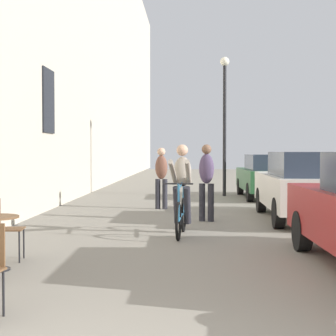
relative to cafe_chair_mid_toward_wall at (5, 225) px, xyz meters
The scene contains 7 objects.
cafe_chair_mid_toward_wall is the anchor object (origin of this frame).
cyclist_on_bicycle 3.57m from the cafe_chair_mid_toward_wall, 45.15° to the left, with size 0.52×1.76×1.74m.
pedestrian_near 5.39m from the cafe_chair_mid_toward_wall, 55.49° to the left, with size 0.38×0.30×1.74m.
pedestrian_mid 7.19m from the cafe_chair_mid_toward_wall, 74.69° to the left, with size 0.38×0.30×1.68m.
street_lamp 12.19m from the cafe_chair_mid_toward_wall, 70.87° to the left, with size 0.32×0.32×4.90m.
parked_car_second 7.09m from the cafe_chair_mid_toward_wall, 41.27° to the left, with size 1.91×4.43×1.57m.
parked_car_third 11.64m from the cafe_chair_mid_toward_wall, 62.78° to the left, with size 1.80×4.18×1.48m.
Camera 1 is at (0.55, -2.77, 1.58)m, focal length 56.42 mm.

